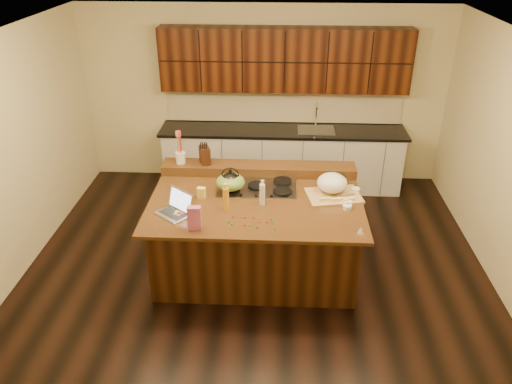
{
  "coord_description": "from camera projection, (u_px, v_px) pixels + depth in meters",
  "views": [
    {
      "loc": [
        0.25,
        -4.9,
        3.67
      ],
      "look_at": [
        0.0,
        0.05,
        1.0
      ],
      "focal_mm": 35.0,
      "sensor_mm": 36.0,
      "label": 1
    }
  ],
  "objects": [
    {
      "name": "gumdrop_10",
      "position": [
        259.0,
        222.0,
        5.2
      ],
      "size": [
        0.02,
        0.02,
        0.02
      ],
      "primitive_type": "ellipsoid",
      "color": "red",
      "rests_on": "island"
    },
    {
      "name": "kitchen_timer",
      "position": [
        360.0,
        230.0,
        5.02
      ],
      "size": [
        0.1,
        0.1,
        0.07
      ],
      "primitive_type": "cone",
      "rotation": [
        0.0,
        0.0,
        0.28
      ],
      "color": "silver",
      "rests_on": "island"
    },
    {
      "name": "gumdrop_9",
      "position": [
        271.0,
        220.0,
        5.24
      ],
      "size": [
        0.02,
        0.02,
        0.02
      ],
      "primitive_type": "ellipsoid",
      "color": "#198C26",
      "rests_on": "island"
    },
    {
      "name": "back_counter",
      "position": [
        283.0,
        125.0,
        7.54
      ],
      "size": [
        3.7,
        0.66,
        2.4
      ],
      "color": "silver",
      "rests_on": "ground"
    },
    {
      "name": "gumdrop_1",
      "position": [
        256.0,
        226.0,
        5.12
      ],
      "size": [
        0.02,
        0.02,
        0.02
      ],
      "primitive_type": "ellipsoid",
      "color": "#198C26",
      "rests_on": "island"
    },
    {
      "name": "gumdrop_6",
      "position": [
        245.0,
        225.0,
        5.14
      ],
      "size": [
        0.02,
        0.02,
        0.02
      ],
      "primitive_type": "ellipsoid",
      "color": "red",
      "rests_on": "island"
    },
    {
      "name": "ramekin_b",
      "position": [
        356.0,
        190.0,
        5.79
      ],
      "size": [
        0.13,
        0.13,
        0.04
      ],
      "primitive_type": "cylinder",
      "rotation": [
        0.0,
        0.0,
        -0.31
      ],
      "color": "white",
      "rests_on": "island"
    },
    {
      "name": "green_bowl",
      "position": [
        230.0,
        182.0,
        5.72
      ],
      "size": [
        0.36,
        0.36,
        0.18
      ],
      "primitive_type": "ellipsoid",
      "rotation": [
        0.0,
        0.0,
        0.06
      ],
      "color": "olive",
      "rests_on": "cooktop"
    },
    {
      "name": "pink_bag",
      "position": [
        194.0,
        218.0,
        5.04
      ],
      "size": [
        0.14,
        0.08,
        0.26
      ],
      "primitive_type": "cube",
      "rotation": [
        0.0,
        0.0,
        0.07
      ],
      "color": "#BC5884",
      "rests_on": "island"
    },
    {
      "name": "ramekin_a",
      "position": [
        347.0,
        207.0,
        5.45
      ],
      "size": [
        0.11,
        0.11,
        0.04
      ],
      "primitive_type": "cylinder",
      "rotation": [
        0.0,
        0.0,
        -0.07
      ],
      "color": "white",
      "rests_on": "island"
    },
    {
      "name": "gumdrop_14",
      "position": [
        233.0,
        217.0,
        5.29
      ],
      "size": [
        0.02,
        0.02,
        0.02
      ],
      "primitive_type": "ellipsoid",
      "color": "red",
      "rests_on": "island"
    },
    {
      "name": "room",
      "position": [
        256.0,
        166.0,
        5.42
      ],
      "size": [
        5.52,
        5.02,
        2.72
      ],
      "color": "black",
      "rests_on": "ground"
    },
    {
      "name": "candy_plate",
      "position": [
        179.0,
        214.0,
        5.34
      ],
      "size": [
        0.22,
        0.22,
        0.01
      ],
      "primitive_type": "cylinder",
      "rotation": [
        0.0,
        0.0,
        0.25
      ],
      "color": "white",
      "rests_on": "island"
    },
    {
      "name": "gumdrop_3",
      "position": [
        229.0,
        222.0,
        5.2
      ],
      "size": [
        0.02,
        0.02,
        0.02
      ],
      "primitive_type": "ellipsoid",
      "color": "#198C26",
      "rests_on": "island"
    },
    {
      "name": "gumdrop_11",
      "position": [
        275.0,
        229.0,
        5.08
      ],
      "size": [
        0.02,
        0.02,
        0.02
      ],
      "primitive_type": "ellipsoid",
      "color": "#198C26",
      "rests_on": "island"
    },
    {
      "name": "gumdrop_5",
      "position": [
        249.0,
        225.0,
        5.14
      ],
      "size": [
        0.02,
        0.02,
        0.02
      ],
      "primitive_type": "ellipsoid",
      "color": "#198C26",
      "rests_on": "island"
    },
    {
      "name": "wooden_tray",
      "position": [
        332.0,
        186.0,
        5.7
      ],
      "size": [
        0.67,
        0.54,
        0.24
      ],
      "rotation": [
        0.0,
        0.0,
        0.2
      ],
      "color": "tan",
      "rests_on": "island"
    },
    {
      "name": "laptop",
      "position": [
        176.0,
        208.0,
        5.35
      ],
      "size": [
        0.45,
        0.44,
        0.25
      ],
      "rotation": [
        0.0,
        0.0,
        -0.68
      ],
      "color": "#B7B7BC",
      "rests_on": "island"
    },
    {
      "name": "island",
      "position": [
        256.0,
        234.0,
        5.84
      ],
      "size": [
        2.4,
        1.6,
        0.92
      ],
      "color": "black",
      "rests_on": "ground"
    },
    {
      "name": "gumdrop_2",
      "position": [
        267.0,
        222.0,
        5.2
      ],
      "size": [
        0.02,
        0.02,
        0.02
      ],
      "primitive_type": "ellipsoid",
      "color": "red",
      "rests_on": "island"
    },
    {
      "name": "strainer_bowl",
      "position": [
        336.0,
        181.0,
        5.94
      ],
      "size": [
        0.28,
        0.28,
        0.09
      ],
      "primitive_type": "cylinder",
      "rotation": [
        0.0,
        0.0,
        0.18
      ],
      "color": "#996B3F",
      "rests_on": "island"
    },
    {
      "name": "knife_block",
      "position": [
        205.0,
        155.0,
        6.16
      ],
      "size": [
        0.17,
        0.21,
        0.22
      ],
      "primitive_type": "cube",
      "rotation": [
        0.0,
        0.0,
        0.37
      ],
      "color": "black",
      "rests_on": "back_ledge"
    },
    {
      "name": "oil_bottle",
      "position": [
        226.0,
        199.0,
        5.37
      ],
      "size": [
        0.08,
        0.08,
        0.27
      ],
      "primitive_type": "cylinder",
      "rotation": [
        0.0,
        0.0,
        0.14
      ],
      "color": "gold",
      "rests_on": "island"
    },
    {
      "name": "gumdrop_12",
      "position": [
        242.0,
        217.0,
        5.28
      ],
      "size": [
        0.02,
        0.02,
        0.02
      ],
      "primitive_type": "ellipsoid",
      "color": "red",
      "rests_on": "island"
    },
    {
      "name": "kettle",
      "position": [
        230.0,
        181.0,
        5.72
      ],
      "size": [
        0.27,
        0.27,
        0.21
      ],
      "primitive_type": "ellipsoid",
      "rotation": [
        0.0,
        0.0,
        -0.21
      ],
      "color": "black",
      "rests_on": "cooktop"
    },
    {
      "name": "gumdrop_7",
      "position": [
        272.0,
        222.0,
        5.19
      ],
      "size": [
        0.02,
        0.02,
        0.02
      ],
      "primitive_type": "ellipsoid",
      "color": "#198C26",
      "rests_on": "island"
    },
    {
      "name": "gumdrop_4",
      "position": [
        254.0,
        218.0,
        5.27
      ],
      "size": [
        0.02,
        0.02,
        0.02
      ],
      "primitive_type": "ellipsoid",
      "color": "red",
      "rests_on": "island"
    },
    {
      "name": "ramekin_c",
      "position": [
        348.0,
        203.0,
        5.52
      ],
      "size": [
        0.13,
        0.13,
        0.04
      ],
      "primitive_type": "cylinder",
      "rotation": [
        0.0,
        0.0,
        -0.35
      ],
      "color": "white",
      "rests_on": "island"
    },
    {
      "name": "vinegar_bottle",
      "position": [
        262.0,
        194.0,
        5.49
      ],
      "size": [
        0.07,
        0.07,
        0.25
      ],
      "primitive_type": "cylinder",
      "rotation": [
        0.0,
        0.0,
        -0.06
      ],
      "color": "silver",
      "rests_on": "island"
    },
    {
      "name": "gumdrop_8",
      "position": [
        257.0,
        228.0,
        5.1
      ],
      "size": [
        0.02,
        0.02,
        0.02
      ],
      "primitive_type": "ellipsoid",
      "color": "red",
      "rests_on": "island"
    },
    {
      "name": "cooktop",
      "position": [
        257.0,
        187.0,
        5.88
      ],
      "size": [
        0.92,
        0.52,
        0.05
      ],
      "color": "gray",
      "rests_on": "island"
    },
    {
      "name": "back_ledge",
      "position": [
        259.0,
        169.0,
        6.21
      ],
      "size": [
        2.4,
        0.3,
        0.12
      ],
      "primitive_type": "cube",
      "color": "black",
      "rests_on": "island"
    },
    {
      "name": "gumdrop_13",
      "position": [
        232.0,
        224.0,
        5.16
      ],
      "size": [
        0.02,
        0.02,
        0.02
      ],
      "primitive_type": "ellipsoid",
      "color": "#198C26",
      "rests_on": "island"
    },
    {
      "name": "utensil_crock",
      "position": [
        180.0,
        158.0,
        6.19
      ],
      "size": [
        0.14,
        0.14,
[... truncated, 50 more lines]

